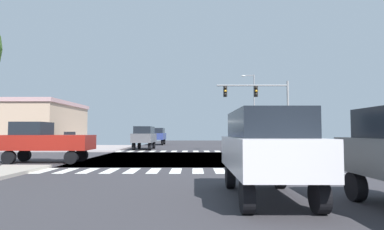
{
  "coord_description": "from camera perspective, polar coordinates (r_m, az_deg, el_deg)",
  "views": [
    {
      "loc": [
        0.07,
        -21.65,
        1.76
      ],
      "look_at": [
        -0.09,
        6.06,
        3.28
      ],
      "focal_mm": 29.3,
      "sensor_mm": 36.0,
      "label": 1
    }
  ],
  "objects": [
    {
      "name": "ground",
      "position": [
        21.72,
        0.16,
        -7.86
      ],
      "size": [
        90.0,
        90.0,
        0.05
      ],
      "color": "#353337"
    },
    {
      "name": "sidewalk_corner_ne",
      "position": [
        36.09,
        21.44,
        -5.61
      ],
      "size": [
        12.0,
        12.0,
        0.14
      ],
      "color": "#A09B91",
      "rests_on": "ground"
    },
    {
      "name": "sidewalk_corner_nw",
      "position": [
        36.14,
        -20.97,
        -5.62
      ],
      "size": [
        12.0,
        12.0,
        0.14
      ],
      "color": "#A09596",
      "rests_on": "ground"
    },
    {
      "name": "crosswalk_near",
      "position": [
        14.46,
        -0.94,
        -10.12
      ],
      "size": [
        13.5,
        2.0,
        0.01
      ],
      "color": "white",
      "rests_on": "ground"
    },
    {
      "name": "crosswalk_far",
      "position": [
        29.0,
        -0.29,
        -6.62
      ],
      "size": [
        13.5,
        2.0,
        0.01
      ],
      "color": "white",
      "rests_on": "ground"
    },
    {
      "name": "traffic_signal_mast",
      "position": [
        29.39,
        12.28,
        2.81
      ],
      "size": [
        6.63,
        0.55,
        6.46
      ],
      "color": "gray",
      "rests_on": "ground"
    },
    {
      "name": "street_lamp",
      "position": [
        41.59,
        10.98,
        2.01
      ],
      "size": [
        1.78,
        0.32,
        9.29
      ],
      "color": "gray",
      "rests_on": "ground"
    },
    {
      "name": "bank_building",
      "position": [
        38.58,
        -28.82,
        -1.65
      ],
      "size": [
        12.9,
        10.53,
        4.99
      ],
      "color": "tan",
      "rests_on": "ground"
    },
    {
      "name": "suv_farside_2",
      "position": [
        32.44,
        -8.67,
        -3.76
      ],
      "size": [
        1.96,
        4.6,
        2.34
      ],
      "rotation": [
        0.0,
        0.0,
        3.14
      ],
      "color": "black",
      "rests_on": "ground"
    },
    {
      "name": "pickup_crossing_1",
      "position": [
        20.13,
        -25.33,
        -4.18
      ],
      "size": [
        5.1,
        2.0,
        2.35
      ],
      "rotation": [
        0.0,
        0.0,
        1.57
      ],
      "color": "black",
      "rests_on": "ground"
    },
    {
      "name": "suv_queued_3",
      "position": [
        44.28,
        -6.25,
        -3.6
      ],
      "size": [
        1.96,
        4.6,
        2.34
      ],
      "rotation": [
        0.0,
        0.0,
        3.14
      ],
      "color": "black",
      "rests_on": "ground"
    },
    {
      "name": "suv_middle_4",
      "position": [
        8.65,
        13.31,
        -5.48
      ],
      "size": [
        1.96,
        4.6,
        2.34
      ],
      "color": "black",
      "rests_on": "ground"
    }
  ]
}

